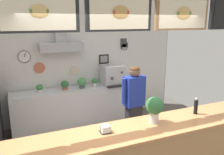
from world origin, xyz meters
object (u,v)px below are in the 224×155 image
Objects in this scene: pepper_grinder at (196,106)px; basil_vase at (154,108)px; potted_sage at (95,82)px; napkin_holder at (105,129)px; potted_rosemary at (40,88)px; potted_basil at (82,82)px; shop_worker at (134,102)px; espresso_machine at (112,75)px; potted_thyme at (65,85)px.

basil_vase is at bearing -178.56° from pepper_grinder.
napkin_holder reaches higher than potted_sage.
pepper_grinder is at bearing -50.63° from potted_rosemary.
basil_vase is (1.27, -2.50, 0.24)m from potted_rosemary.
basil_vase reaches higher than potted_basil.
basil_vase is (-0.34, -1.22, 0.38)m from shop_worker.
potted_basil is 2.68m from pepper_grinder.
potted_sage is 0.79× the size of pepper_grinder.
napkin_holder is 0.75m from basil_vase.
espresso_machine reaches higher than potted_rosemary.
pepper_grinder is (0.42, -1.20, 0.29)m from shop_worker.
pepper_grinder is (1.49, 0.02, 0.09)m from napkin_holder.
napkin_holder reaches higher than potted_thyme.
shop_worker is at bearing -61.28° from potted_basil.
potted_sage is at bearing 108.03° from pepper_grinder.
pepper_grinder is at bearing -58.96° from potted_thyme.
potted_sage is (-0.38, 1.24, 0.15)m from shop_worker.
potted_basil is 1.36× the size of potted_rosemary.
espresso_machine is 0.77m from potted_basil.
pepper_grinder is (1.10, -2.45, 0.12)m from potted_basil.
potted_basil is 0.66× the size of basil_vase.
espresso_machine reaches higher than potted_sage.
potted_rosemary is 2.81m from basil_vase.
espresso_machine reaches higher than pepper_grinder.
napkin_holder is at bearing -179.23° from pepper_grinder.
potted_rosemary is 1.27× the size of napkin_holder.
shop_worker is 3.22× the size of espresso_machine.
napkin_holder is 1.49m from pepper_grinder.
shop_worker is at bearing -38.36° from potted_rosemary.
shop_worker is at bearing -73.08° from potted_sage.
potted_sage is 0.70m from potted_thyme.
napkin_holder reaches higher than potted_rosemary.
shop_worker is 7.65× the size of potted_thyme.
shop_worker is 1.43m from potted_basil.
potted_thyme is (0.54, -0.01, 0.02)m from potted_rosemary.
potted_rosemary is 0.68× the size of pepper_grinder.
potted_thyme is at bearing 121.04° from pepper_grinder.
shop_worker is at bearing 48.63° from napkin_holder.
espresso_machine is 1.32× the size of basil_vase.
espresso_machine is 2.37× the size of potted_thyme.
pepper_grinder reaches higher than potted_rosemary.
potted_sage is 2.47m from basil_vase.
potted_basil is at bearing -66.84° from shop_worker.
espresso_machine is 2.75× the size of potted_rosemary.
napkin_holder is at bearing -105.81° from potted_sage.
potted_thyme is (-0.39, 0.03, -0.02)m from potted_basil.
shop_worker is 1.67m from potted_thyme.
basil_vase is (0.03, -2.46, 0.22)m from potted_sage.
potted_thyme is 2.89m from pepper_grinder.
espresso_machine is 3.48× the size of napkin_holder.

